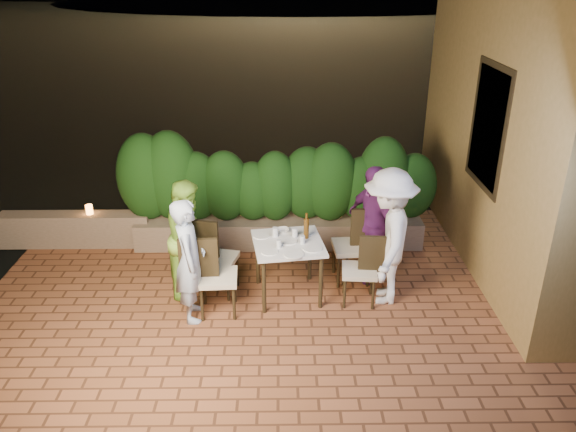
{
  "coord_description": "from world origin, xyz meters",
  "views": [
    {
      "loc": [
        0.23,
        -5.2,
        3.84
      ],
      "look_at": [
        0.32,
        0.97,
        1.05
      ],
      "focal_mm": 35.0,
      "sensor_mm": 36.0,
      "label": 1
    }
  ],
  "objects_px": {
    "chair_left_front": "(218,276)",
    "diner_purple": "(372,224)",
    "diner_blue": "(190,260)",
    "dining_table": "(288,269)",
    "chair_left_back": "(218,257)",
    "diner_white": "(388,237)",
    "bowl": "(283,230)",
    "diner_green": "(190,238)",
    "parapet_lamp": "(89,209)",
    "beer_bottle": "(306,226)",
    "chair_right_back": "(352,245)",
    "chair_right_front": "(359,269)"
  },
  "relations": [
    {
      "from": "chair_left_front",
      "to": "diner_purple",
      "type": "relative_size",
      "value": 0.63
    },
    {
      "from": "diner_blue",
      "to": "chair_left_front",
      "type": "bearing_deg",
      "value": -77.59
    },
    {
      "from": "dining_table",
      "to": "chair_left_back",
      "type": "xyz_separation_m",
      "value": [
        -0.88,
        0.1,
        0.11
      ]
    },
    {
      "from": "diner_blue",
      "to": "diner_white",
      "type": "distance_m",
      "value": 2.35
    },
    {
      "from": "dining_table",
      "to": "bowl",
      "type": "height_order",
      "value": "bowl"
    },
    {
      "from": "bowl",
      "to": "diner_green",
      "type": "relative_size",
      "value": 0.1
    },
    {
      "from": "parapet_lamp",
      "to": "beer_bottle",
      "type": "bearing_deg",
      "value": -23.15
    },
    {
      "from": "beer_bottle",
      "to": "diner_green",
      "type": "bearing_deg",
      "value": 178.98
    },
    {
      "from": "diner_green",
      "to": "chair_right_back",
      "type": "bearing_deg",
      "value": -75.6
    },
    {
      "from": "bowl",
      "to": "parapet_lamp",
      "type": "xyz_separation_m",
      "value": [
        -2.81,
        1.14,
        -0.2
      ]
    },
    {
      "from": "chair_left_back",
      "to": "diner_purple",
      "type": "height_order",
      "value": "diner_purple"
    },
    {
      "from": "chair_left_back",
      "to": "diner_blue",
      "type": "bearing_deg",
      "value": -100.47
    },
    {
      "from": "bowl",
      "to": "beer_bottle",
      "type": "bearing_deg",
      "value": -32.32
    },
    {
      "from": "diner_blue",
      "to": "diner_purple",
      "type": "bearing_deg",
      "value": -73.83
    },
    {
      "from": "chair_right_back",
      "to": "diner_blue",
      "type": "height_order",
      "value": "diner_blue"
    },
    {
      "from": "diner_green",
      "to": "diner_white",
      "type": "distance_m",
      "value": 2.42
    },
    {
      "from": "chair_left_back",
      "to": "diner_white",
      "type": "xyz_separation_m",
      "value": [
        2.07,
        -0.2,
        0.37
      ]
    },
    {
      "from": "diner_purple",
      "to": "diner_blue",
      "type": "bearing_deg",
      "value": -97.83
    },
    {
      "from": "bowl",
      "to": "diner_white",
      "type": "xyz_separation_m",
      "value": [
        1.26,
        -0.39,
        0.08
      ]
    },
    {
      "from": "chair_left_front",
      "to": "dining_table",
      "type": "bearing_deg",
      "value": 20.14
    },
    {
      "from": "chair_left_back",
      "to": "chair_right_front",
      "type": "height_order",
      "value": "chair_left_back"
    },
    {
      "from": "chair_left_back",
      "to": "diner_white",
      "type": "distance_m",
      "value": 2.11
    },
    {
      "from": "chair_right_front",
      "to": "diner_green",
      "type": "xyz_separation_m",
      "value": [
        -2.08,
        0.28,
        0.3
      ]
    },
    {
      "from": "chair_right_front",
      "to": "diner_green",
      "type": "relative_size",
      "value": 0.6
    },
    {
      "from": "chair_right_back",
      "to": "parapet_lamp",
      "type": "distance_m",
      "value": 3.85
    },
    {
      "from": "beer_bottle",
      "to": "diner_purple",
      "type": "bearing_deg",
      "value": 20.71
    },
    {
      "from": "bowl",
      "to": "diner_blue",
      "type": "distance_m",
      "value": 1.3
    },
    {
      "from": "chair_right_front",
      "to": "diner_purple",
      "type": "distance_m",
      "value": 0.71
    },
    {
      "from": "beer_bottle",
      "to": "diner_white",
      "type": "height_order",
      "value": "diner_white"
    },
    {
      "from": "bowl",
      "to": "diner_blue",
      "type": "bearing_deg",
      "value": -145.16
    },
    {
      "from": "dining_table",
      "to": "beer_bottle",
      "type": "bearing_deg",
      "value": 25.62
    },
    {
      "from": "beer_bottle",
      "to": "chair_right_front",
      "type": "bearing_deg",
      "value": -21.98
    },
    {
      "from": "bowl",
      "to": "chair_left_back",
      "type": "height_order",
      "value": "chair_left_back"
    },
    {
      "from": "diner_blue",
      "to": "parapet_lamp",
      "type": "xyz_separation_m",
      "value": [
        -1.75,
        1.88,
        -0.18
      ]
    },
    {
      "from": "chair_left_front",
      "to": "chair_right_back",
      "type": "bearing_deg",
      "value": 20.56
    },
    {
      "from": "beer_bottle",
      "to": "parapet_lamp",
      "type": "bearing_deg",
      "value": 156.85
    },
    {
      "from": "dining_table",
      "to": "chair_right_back",
      "type": "xyz_separation_m",
      "value": [
        0.83,
        0.37,
        0.13
      ]
    },
    {
      "from": "diner_white",
      "to": "chair_left_front",
      "type": "bearing_deg",
      "value": -70.77
    },
    {
      "from": "chair_left_front",
      "to": "chair_right_front",
      "type": "distance_m",
      "value": 1.71
    },
    {
      "from": "chair_right_front",
      "to": "diner_purple",
      "type": "height_order",
      "value": "diner_purple"
    },
    {
      "from": "diner_blue",
      "to": "diner_green",
      "type": "relative_size",
      "value": 1.0
    },
    {
      "from": "chair_left_back",
      "to": "chair_right_back",
      "type": "height_order",
      "value": "chair_right_back"
    },
    {
      "from": "chair_left_back",
      "to": "diner_purple",
      "type": "relative_size",
      "value": 0.62
    },
    {
      "from": "chair_right_front",
      "to": "diner_blue",
      "type": "height_order",
      "value": "diner_blue"
    },
    {
      "from": "chair_left_back",
      "to": "parapet_lamp",
      "type": "height_order",
      "value": "chair_left_back"
    },
    {
      "from": "dining_table",
      "to": "beer_bottle",
      "type": "relative_size",
      "value": 2.5
    },
    {
      "from": "bowl",
      "to": "parapet_lamp",
      "type": "relative_size",
      "value": 1.11
    },
    {
      "from": "bowl",
      "to": "diner_blue",
      "type": "xyz_separation_m",
      "value": [
        -1.06,
        -0.74,
        -0.02
      ]
    },
    {
      "from": "beer_bottle",
      "to": "chair_right_back",
      "type": "xyz_separation_m",
      "value": [
        0.6,
        0.26,
        -0.41
      ]
    },
    {
      "from": "chair_left_front",
      "to": "chair_right_front",
      "type": "bearing_deg",
      "value": 3.92
    }
  ]
}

